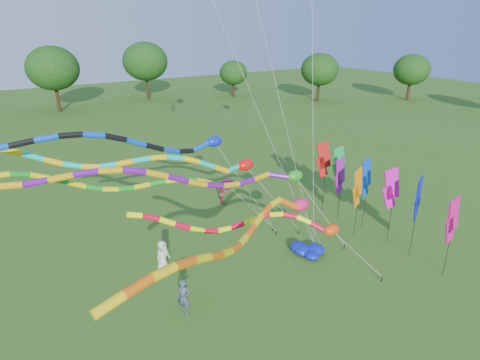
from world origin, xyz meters
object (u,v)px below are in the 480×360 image
person_c (223,193)px  blue_nylon_heap (309,253)px  person_a (163,256)px  person_b (184,297)px  tube_kite_orange (255,227)px  tube_kite_red (264,225)px

person_c → blue_nylon_heap: bearing=-176.0°
blue_nylon_heap → person_a: size_ratio=0.92×
person_b → person_a: bearing=139.7°
blue_nylon_heap → person_c: person_c is taller
tube_kite_orange → person_b: 4.90m
person_c → tube_kite_orange: bearing=157.0°
tube_kite_orange → tube_kite_red: bearing=20.3°
tube_kite_orange → person_c: bearing=41.6°
person_a → person_c: (6.86, 5.59, -0.09)m
tube_kite_red → person_b: (-3.69, 0.74, -2.84)m
tube_kite_orange → blue_nylon_heap: 7.61m
tube_kite_red → blue_nylon_heap: size_ratio=6.92×
tube_kite_orange → blue_nylon_heap: bearing=2.3°
tube_kite_red → person_c: size_ratio=7.08×
blue_nylon_heap → person_b: (-7.76, -0.54, 0.62)m
tube_kite_red → person_a: (-3.17, 4.36, -2.83)m
tube_kite_red → blue_nylon_heap: (4.07, 1.28, -3.46)m
blue_nylon_heap → person_c: bearing=92.5°
blue_nylon_heap → person_c: (-0.38, 8.66, 0.54)m
person_a → person_c: person_a is taller
tube_kite_red → tube_kite_orange: size_ratio=0.82×
person_b → person_c: size_ratio=1.11×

